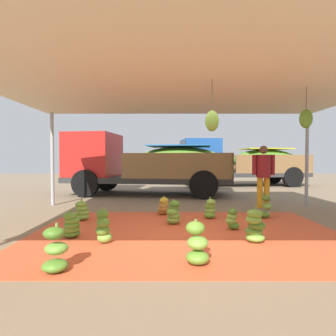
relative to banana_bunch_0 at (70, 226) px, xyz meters
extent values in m
plane|color=#7F6B51|center=(2.02, 3.33, -0.22)|extent=(40.00, 40.00, 0.00)
cube|color=#D1512D|center=(2.02, 0.33, -0.22)|extent=(5.69, 4.22, 0.01)
cylinder|color=#9EA0A5|center=(-1.78, 3.63, 1.16)|extent=(0.10, 0.10, 2.76)
cylinder|color=#9EA0A5|center=(5.82, 3.63, 1.16)|extent=(0.10, 0.10, 2.76)
cube|color=beige|center=(2.02, 0.33, 2.57)|extent=(8.00, 7.00, 0.06)
cylinder|color=#4C422D|center=(4.32, 0.57, 2.34)|extent=(0.01, 0.01, 0.41)
ellipsoid|color=#518428|center=(4.32, 0.57, 1.93)|extent=(0.24, 0.24, 0.36)
cylinder|color=#4C422D|center=(2.44, 0.04, 2.28)|extent=(0.01, 0.01, 0.52)
ellipsoid|color=#6B9E38|center=(2.44, 0.04, 1.82)|extent=(0.24, 0.24, 0.36)
ellipsoid|color=#477523|center=(-0.01, 0.03, -0.14)|extent=(0.38, 0.38, 0.14)
ellipsoid|color=#60932D|center=(0.00, 0.02, -0.06)|extent=(0.39, 0.39, 0.14)
ellipsoid|color=#518428|center=(0.01, -0.02, 0.01)|extent=(0.30, 0.30, 0.14)
ellipsoid|color=#518428|center=(0.02, -0.02, 0.09)|extent=(0.36, 0.36, 0.14)
ellipsoid|color=#518428|center=(-0.02, -0.03, 0.17)|extent=(0.33, 0.33, 0.14)
cylinder|color=olive|center=(-0.01, 0.00, 0.23)|extent=(0.04, 0.04, 0.12)
ellipsoid|color=#75A83D|center=(1.79, 1.09, -0.12)|extent=(0.32, 0.32, 0.18)
ellipsoid|color=#6B9E38|center=(1.80, 1.08, -0.04)|extent=(0.36, 0.36, 0.18)
ellipsoid|color=#60932D|center=(1.77, 1.07, 0.04)|extent=(0.36, 0.36, 0.18)
ellipsoid|color=#477523|center=(1.80, 1.12, 0.12)|extent=(0.34, 0.34, 0.18)
ellipsoid|color=#477523|center=(1.82, 1.10, 0.20)|extent=(0.33, 0.33, 0.18)
cylinder|color=olive|center=(1.79, 1.09, 0.26)|extent=(0.04, 0.04, 0.12)
ellipsoid|color=#75A83D|center=(3.12, -0.26, -0.14)|extent=(0.41, 0.41, 0.15)
ellipsoid|color=#518428|center=(3.11, -0.22, -0.04)|extent=(0.39, 0.39, 0.15)
ellipsoid|color=#477523|center=(3.15, -0.24, 0.06)|extent=(0.38, 0.38, 0.15)
ellipsoid|color=#6B9E38|center=(3.10, -0.24, 0.15)|extent=(0.35, 0.35, 0.15)
ellipsoid|color=#60932D|center=(3.11, -0.24, 0.25)|extent=(0.31, 0.31, 0.15)
cylinder|color=olive|center=(3.13, -0.23, 0.31)|extent=(0.04, 0.04, 0.12)
ellipsoid|color=#996628|center=(1.55, 2.11, -0.13)|extent=(0.28, 0.28, 0.17)
ellipsoid|color=#996628|center=(1.56, 2.07, -0.06)|extent=(0.35, 0.35, 0.17)
ellipsoid|color=#996628|center=(1.56, 2.07, 0.01)|extent=(0.31, 0.31, 0.17)
ellipsoid|color=gold|center=(1.59, 2.12, 0.07)|extent=(0.26, 0.26, 0.17)
ellipsoid|color=gold|center=(1.58, 2.08, 0.14)|extent=(0.30, 0.30, 0.17)
cylinder|color=olive|center=(1.58, 2.09, 0.20)|extent=(0.04, 0.04, 0.12)
ellipsoid|color=#60932D|center=(2.06, -1.27, -0.12)|extent=(0.38, 0.38, 0.18)
ellipsoid|color=#75A83D|center=(2.07, -1.26, 0.06)|extent=(0.30, 0.30, 0.18)
ellipsoid|color=#60932D|center=(2.04, -1.22, 0.25)|extent=(0.35, 0.35, 0.18)
cylinder|color=olive|center=(2.04, -1.24, 0.31)|extent=(0.04, 0.04, 0.12)
ellipsoid|color=#518428|center=(3.94, 1.70, -0.13)|extent=(0.24, 0.24, 0.16)
ellipsoid|color=#6B9E38|center=(3.99, 1.69, 0.06)|extent=(0.26, 0.26, 0.16)
ellipsoid|color=#477523|center=(3.95, 1.66, 0.25)|extent=(0.27, 0.27, 0.16)
cylinder|color=olive|center=(3.96, 1.69, 0.31)|extent=(0.04, 0.04, 0.12)
ellipsoid|color=#518428|center=(0.31, -1.53, -0.14)|extent=(0.34, 0.34, 0.15)
ellipsoid|color=#6B9E38|center=(0.31, -1.48, 0.06)|extent=(0.39, 0.39, 0.15)
ellipsoid|color=#477523|center=(0.30, -1.52, 0.26)|extent=(0.30, 0.30, 0.15)
cylinder|color=olive|center=(0.32, -1.50, 0.32)|extent=(0.04, 0.04, 0.12)
ellipsoid|color=#518428|center=(2.96, 0.60, -0.14)|extent=(0.31, 0.31, 0.15)
ellipsoid|color=#75A83D|center=(2.90, 0.59, -0.05)|extent=(0.29, 0.29, 0.15)
ellipsoid|color=#75A83D|center=(2.92, 0.60, 0.04)|extent=(0.27, 0.27, 0.15)
ellipsoid|color=#477523|center=(2.94, 0.59, 0.13)|extent=(0.21, 0.21, 0.15)
cylinder|color=olive|center=(2.93, 0.59, 0.19)|extent=(0.04, 0.04, 0.12)
ellipsoid|color=#75A83D|center=(-0.26, 1.47, -0.14)|extent=(0.43, 0.43, 0.15)
ellipsoid|color=#75A83D|center=(-0.25, 1.49, -0.04)|extent=(0.40, 0.40, 0.15)
ellipsoid|color=#75A83D|center=(-0.26, 1.48, 0.05)|extent=(0.39, 0.39, 0.15)
ellipsoid|color=#75A83D|center=(-0.28, 1.48, 0.14)|extent=(0.34, 0.34, 0.15)
cylinder|color=olive|center=(-0.27, 1.49, 0.20)|extent=(0.04, 0.04, 0.12)
ellipsoid|color=#75A83D|center=(0.64, -0.30, -0.12)|extent=(0.26, 0.26, 0.18)
ellipsoid|color=#518428|center=(0.62, -0.34, 0.00)|extent=(0.29, 0.29, 0.18)
ellipsoid|color=#518428|center=(0.62, -0.34, 0.12)|extent=(0.27, 0.27, 0.18)
ellipsoid|color=#477523|center=(0.60, -0.29, 0.25)|extent=(0.24, 0.24, 0.18)
cylinder|color=olive|center=(0.63, -0.31, 0.31)|extent=(0.04, 0.04, 0.12)
ellipsoid|color=#60932D|center=(2.64, 1.65, -0.13)|extent=(0.37, 0.37, 0.16)
ellipsoid|color=#75A83D|center=(2.66, 1.67, -0.04)|extent=(0.29, 0.29, 0.16)
ellipsoid|color=#60932D|center=(2.65, 1.68, 0.06)|extent=(0.34, 0.34, 0.16)
ellipsoid|color=#75A83D|center=(2.67, 1.65, 0.16)|extent=(0.28, 0.28, 0.16)
cylinder|color=olive|center=(2.65, 1.66, 0.22)|extent=(0.04, 0.04, 0.12)
cube|color=#2D2D2D|center=(0.94, 6.33, 0.38)|extent=(6.55, 3.25, 0.20)
cube|color=red|center=(-1.30, 6.63, 1.33)|extent=(2.04, 2.45, 1.70)
cube|color=#232D38|center=(-2.19, 6.75, 1.67)|extent=(0.28, 1.93, 0.75)
cube|color=olive|center=(1.97, 5.01, 0.93)|extent=(3.87, 0.60, 0.90)
cube|color=olive|center=(2.28, 7.34, 0.93)|extent=(3.87, 0.60, 0.90)
cube|color=olive|center=(4.01, 5.92, 0.93)|extent=(0.40, 2.42, 0.90)
ellipsoid|color=#60932D|center=(2.12, 6.18, 1.06)|extent=(3.67, 2.48, 1.16)
cube|color=#19569E|center=(2.12, 6.18, 1.66)|extent=(2.56, 2.14, 0.04)
cylinder|color=black|center=(-1.33, 5.51, 0.28)|extent=(1.03, 0.41, 1.00)
cylinder|color=black|center=(-1.03, 7.72, 0.28)|extent=(1.03, 0.41, 1.00)
cylinder|color=black|center=(2.91, 4.94, 0.28)|extent=(1.03, 0.41, 1.00)
cylinder|color=black|center=(3.20, 7.16, 0.28)|extent=(1.03, 0.41, 1.00)
cube|color=#2D2D2D|center=(5.61, 10.15, 0.38)|extent=(6.58, 2.93, 0.20)
cube|color=#1E4C93|center=(3.32, 9.91, 1.33)|extent=(1.99, 2.27, 1.70)
cube|color=#232D38|center=(2.42, 9.81, 1.67)|extent=(0.21, 1.82, 0.75)
cube|color=brown|center=(6.92, 9.18, 0.93)|extent=(3.94, 0.49, 0.90)
cube|color=brown|center=(6.70, 11.37, 0.93)|extent=(3.94, 0.49, 0.90)
cube|color=brown|center=(8.74, 10.47, 0.93)|extent=(0.32, 2.28, 0.90)
ellipsoid|color=#518428|center=(6.81, 10.27, 1.08)|extent=(3.66, 2.27, 1.20)
cube|color=yellow|center=(6.81, 10.27, 1.70)|extent=(2.54, 1.97, 0.04)
cylinder|color=black|center=(3.56, 8.88, 0.28)|extent=(1.02, 0.38, 1.00)
cylinder|color=black|center=(3.34, 10.96, 0.28)|extent=(1.02, 0.38, 1.00)
cylinder|color=black|center=(7.87, 9.33, 0.28)|extent=(1.02, 0.38, 1.00)
cylinder|color=black|center=(7.65, 11.41, 0.28)|extent=(1.02, 0.38, 1.00)
cylinder|color=orange|center=(4.30, 3.22, 0.21)|extent=(0.16, 0.16, 0.86)
cylinder|color=orange|center=(4.49, 3.22, 0.21)|extent=(0.16, 0.16, 0.86)
cylinder|color=maroon|center=(4.40, 3.22, 0.96)|extent=(0.39, 0.39, 0.65)
cylinder|color=maroon|center=(4.13, 3.22, 1.00)|extent=(0.13, 0.13, 0.57)
cylinder|color=maroon|center=(4.66, 3.22, 1.00)|extent=(0.13, 0.13, 0.57)
sphere|color=brown|center=(4.40, 3.22, 1.42)|extent=(0.23, 0.23, 0.23)
camera|label=1|loc=(1.68, -4.99, 1.15)|focal=30.92mm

